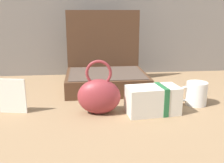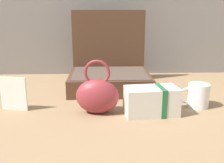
{
  "view_description": "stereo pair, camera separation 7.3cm",
  "coord_description": "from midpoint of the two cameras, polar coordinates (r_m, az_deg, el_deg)",
  "views": [
    {
      "loc": [
        -0.11,
        -1.04,
        0.38
      ],
      "look_at": [
        0.0,
        -0.02,
        0.1
      ],
      "focal_mm": 41.69,
      "sensor_mm": 36.0,
      "label": 1
    },
    {
      "loc": [
        -0.04,
        -1.04,
        0.38
      ],
      "look_at": [
        0.0,
        -0.02,
        0.1
      ],
      "focal_mm": 41.69,
      "sensor_mm": 36.0,
      "label": 2
    }
  ],
  "objects": [
    {
      "name": "ground_plane",
      "position": [
        1.11,
        1.74,
        -4.85
      ],
      "size": [
        6.0,
        6.0,
        0.0
      ],
      "primitive_type": "plane",
      "color": "#8C6D4C"
    },
    {
      "name": "open_suitcase",
      "position": [
        1.33,
        1.19,
        2.2
      ],
      "size": [
        0.39,
        0.35,
        0.39
      ],
      "color": "#4C301E",
      "rests_on": "ground_plane"
    },
    {
      "name": "teal_pouch_handbag",
      "position": [
        0.98,
        -1.09,
        -3.02
      ],
      "size": [
        0.17,
        0.11,
        0.21
      ],
      "color": "maroon",
      "rests_on": "ground_plane"
    },
    {
      "name": "cream_toiletry_bag",
      "position": [
        1.0,
        10.88,
        -4.23
      ],
      "size": [
        0.21,
        0.12,
        0.11
      ],
      "color": "silver",
      "rests_on": "ground_plane"
    },
    {
      "name": "coffee_mug",
      "position": [
        1.12,
        20.07,
        -2.89
      ],
      "size": [
        0.12,
        0.09,
        0.1
      ],
      "color": "white",
      "rests_on": "ground_plane"
    },
    {
      "name": "info_card_left",
      "position": [
        1.07,
        -18.97,
        -2.59
      ],
      "size": [
        0.11,
        0.03,
        0.13
      ],
      "primitive_type": "cube",
      "rotation": [
        0.0,
        0.0,
        -0.19
      ],
      "color": "white",
      "rests_on": "ground_plane"
    }
  ]
}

